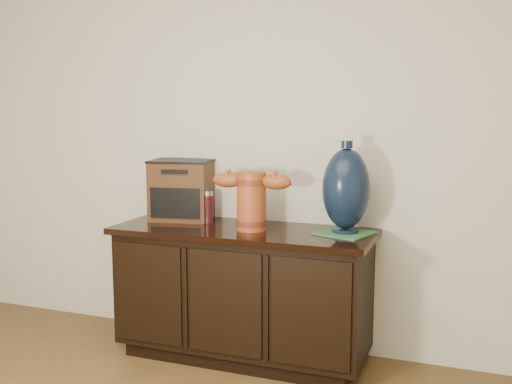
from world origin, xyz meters
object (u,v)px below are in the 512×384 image
at_px(terracotta_vessel, 251,197).
at_px(lamp_base, 346,189).
at_px(spray_can, 208,207).
at_px(sideboard, 243,292).
at_px(tv_radio, 182,190).

height_order(terracotta_vessel, lamp_base, lamp_base).
bearing_deg(spray_can, sideboard, -17.30).
height_order(sideboard, lamp_base, lamp_base).
relative_size(sideboard, terracotta_vessel, 3.22).
distance_m(sideboard, tv_radio, 0.72).
xyz_separation_m(terracotta_vessel, spray_can, (-0.31, 0.10, -0.09)).
relative_size(lamp_base, spray_can, 2.59).
xyz_separation_m(sideboard, terracotta_vessel, (0.06, -0.03, 0.55)).
height_order(terracotta_vessel, spray_can, terracotta_vessel).
bearing_deg(sideboard, lamp_base, 6.14).
distance_m(terracotta_vessel, spray_can, 0.34).
relative_size(terracotta_vessel, tv_radio, 1.13).
bearing_deg(spray_can, terracotta_vessel, -18.41).
bearing_deg(tv_radio, sideboard, -26.84).
relative_size(tv_radio, lamp_base, 0.82).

